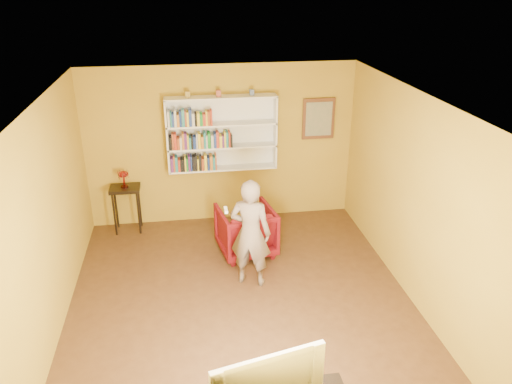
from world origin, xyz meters
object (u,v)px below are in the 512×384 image
console_table (126,195)px  person (250,233)px  ruby_lustre (123,176)px  television (264,375)px  bookshelf (222,133)px  armchair (246,230)px

console_table → person: (1.82, -1.84, 0.12)m
person → ruby_lustre: bearing=-23.1°
console_table → television: size_ratio=0.78×
console_table → person: 2.59m
bookshelf → console_table: bearing=-174.4°
bookshelf → ruby_lustre: bearing=-174.4°
ruby_lustre → television: bearing=-70.9°
armchair → person: size_ratio=0.54×
bookshelf → console_table: bookshelf is taller
television → bookshelf: bearing=76.2°
bookshelf → armchair: 1.70m
console_table → ruby_lustre: 0.34m
ruby_lustre → television: television is taller
ruby_lustre → armchair: size_ratio=0.34×
ruby_lustre → armchair: ruby_lustre is taller
console_table → person: size_ratio=0.51×
bookshelf → ruby_lustre: (-1.63, -0.16, -0.60)m
console_table → person: person is taller
console_table → armchair: (1.87, -1.01, -0.28)m
console_table → ruby_lustre: (0.00, 0.00, 0.34)m
person → armchair: bearing=-71.0°
console_table → ruby_lustre: size_ratio=2.83×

